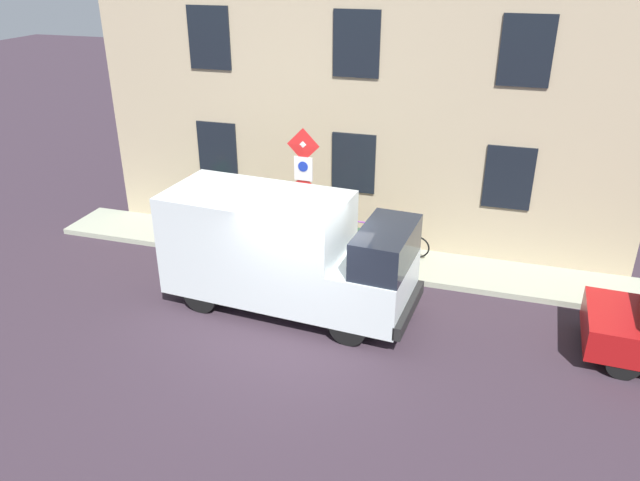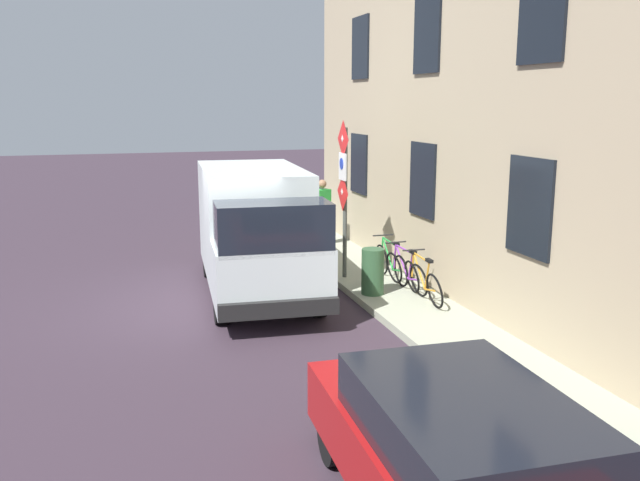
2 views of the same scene
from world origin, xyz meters
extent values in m
plane|color=#332731|center=(0.00, 0.00, 0.00)|extent=(80.00, 80.00, 0.00)
cube|color=#9B9F8A|center=(3.54, 0.00, 0.07)|extent=(1.64, 15.50, 0.14)
cube|color=tan|center=(4.71, 0.00, 3.55)|extent=(0.70, 13.50, 7.11)
cube|color=black|center=(4.34, -3.71, 2.27)|extent=(0.06, 1.10, 1.50)
cube|color=black|center=(4.34, 0.00, 2.27)|extent=(0.06, 1.10, 1.50)
cube|color=black|center=(4.34, 3.71, 2.27)|extent=(0.06, 1.10, 1.50)
cube|color=black|center=(4.34, -3.71, 5.12)|extent=(0.06, 1.10, 1.50)
cube|color=black|center=(4.34, 0.00, 5.12)|extent=(0.06, 1.10, 1.50)
cube|color=black|center=(4.34, 3.71, 5.12)|extent=(0.06, 1.10, 1.50)
cylinder|color=#474C47|center=(2.97, 0.83, 1.72)|extent=(0.09, 0.09, 3.17)
pyramid|color=silver|center=(2.89, 0.83, 3.06)|extent=(0.06, 0.50, 0.50)
pyramid|color=red|center=(2.90, 0.83, 3.06)|extent=(0.04, 0.56, 0.56)
cube|color=white|center=(2.91, 0.83, 2.51)|extent=(0.06, 0.44, 0.56)
cylinder|color=#1933B2|center=(2.89, 0.83, 2.57)|extent=(0.02, 0.24, 0.24)
pyramid|color=silver|center=(2.89, 0.83, 1.96)|extent=(0.06, 0.50, 0.50)
pyramid|color=red|center=(2.90, 0.83, 1.96)|extent=(0.04, 0.56, 0.56)
cube|color=silver|center=(1.07, 1.25, 1.41)|extent=(2.27, 3.94, 2.18)
cube|color=silver|center=(0.88, -1.35, 0.87)|extent=(2.10, 1.54, 1.10)
cube|color=black|center=(0.87, -1.56, 1.77)|extent=(1.99, 1.12, 0.84)
cube|color=black|center=(0.83, -2.09, 0.50)|extent=(2.01, 0.31, 0.28)
cylinder|color=black|center=(1.78, -1.18, 0.38)|extent=(0.28, 0.77, 0.76)
cylinder|color=black|center=(0.02, -1.05, 0.38)|extent=(0.28, 0.77, 0.76)
cylinder|color=black|center=(2.02, 2.14, 0.38)|extent=(0.28, 0.77, 0.76)
cylinder|color=black|center=(0.27, 2.27, 0.38)|extent=(0.28, 0.77, 0.76)
cylinder|color=black|center=(0.44, -6.06, 0.30)|extent=(0.20, 0.61, 0.60)
cylinder|color=black|center=(1.99, -6.12, 0.30)|extent=(0.20, 0.61, 0.60)
torus|color=black|center=(3.83, -0.72, 0.47)|extent=(0.19, 0.66, 0.66)
torus|color=black|center=(3.80, -1.77, 0.47)|extent=(0.19, 0.66, 0.66)
cylinder|color=orange|center=(3.82, -1.06, 0.68)|extent=(0.05, 0.60, 0.60)
cylinder|color=orange|center=(3.82, -1.13, 0.95)|extent=(0.06, 0.73, 0.07)
cylinder|color=orange|center=(3.81, -1.42, 0.66)|extent=(0.04, 0.19, 0.55)
cylinder|color=orange|center=(3.80, -1.56, 0.43)|extent=(0.05, 0.43, 0.12)
cylinder|color=orange|center=(3.83, -0.75, 0.72)|extent=(0.04, 0.09, 0.50)
cube|color=black|center=(3.81, -1.50, 0.97)|extent=(0.09, 0.20, 0.06)
cylinder|color=#262626|center=(3.83, -0.77, 1.02)|extent=(0.46, 0.04, 0.03)
torus|color=black|center=(3.78, 0.05, 0.47)|extent=(0.20, 0.67, 0.66)
torus|color=black|center=(3.85, -1.00, 0.47)|extent=(0.20, 0.67, 0.66)
cylinder|color=purple|center=(3.80, -0.29, 0.68)|extent=(0.07, 0.60, 0.60)
cylinder|color=purple|center=(3.81, -0.37, 0.95)|extent=(0.08, 0.73, 0.07)
cylinder|color=purple|center=(3.82, -0.65, 0.66)|extent=(0.05, 0.19, 0.55)
cylinder|color=purple|center=(3.83, -0.79, 0.43)|extent=(0.06, 0.43, 0.12)
cylinder|color=purple|center=(3.78, 0.02, 0.72)|extent=(0.04, 0.09, 0.50)
cube|color=black|center=(3.83, -0.73, 0.97)|extent=(0.09, 0.20, 0.06)
cylinder|color=#262626|center=(3.78, 0.00, 1.02)|extent=(0.46, 0.06, 0.03)
torus|color=black|center=(3.82, 0.81, 0.47)|extent=(0.11, 0.66, 0.66)
torus|color=black|center=(3.81, -0.24, 0.47)|extent=(0.11, 0.66, 0.66)
cylinder|color=#238C37|center=(3.82, 0.48, 0.68)|extent=(0.04, 0.60, 0.60)
cylinder|color=#238C37|center=(3.81, 0.40, 0.95)|extent=(0.04, 0.73, 0.07)
cylinder|color=#238C37|center=(3.81, 0.11, 0.66)|extent=(0.04, 0.18, 0.55)
cylinder|color=#238C37|center=(3.81, -0.02, 0.43)|extent=(0.04, 0.43, 0.12)
cylinder|color=#238C37|center=(3.82, 0.79, 0.72)|extent=(0.04, 0.09, 0.50)
cube|color=black|center=(3.81, 0.04, 0.97)|extent=(0.08, 0.20, 0.06)
cylinder|color=#262626|center=(3.82, 0.76, 1.02)|extent=(0.46, 0.03, 0.03)
cylinder|color=#262B47|center=(3.38, 4.02, 0.56)|extent=(0.16, 0.16, 0.85)
cylinder|color=#262B47|center=(3.55, 4.08, 0.56)|extent=(0.16, 0.16, 0.85)
cube|color=green|center=(3.47, 4.05, 1.30)|extent=(0.47, 0.39, 0.62)
sphere|color=#936B4C|center=(3.47, 4.05, 1.75)|extent=(0.22, 0.22, 0.22)
cylinder|color=#2D5133|center=(3.07, -0.55, 0.59)|extent=(0.44, 0.44, 0.90)
camera|label=1|loc=(-9.73, -3.48, 7.01)|focal=34.20mm
camera|label=2|loc=(-1.62, -12.38, 3.85)|focal=37.81mm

